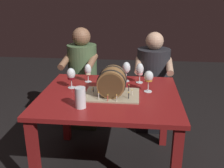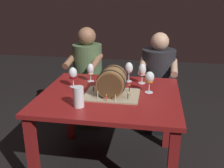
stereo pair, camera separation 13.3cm
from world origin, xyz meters
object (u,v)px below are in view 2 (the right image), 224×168
Objects in this scene: beer_pint at (79,97)px; person_seated_left at (88,82)px; dining_table at (110,106)px; barrel_cake at (112,83)px; wine_glass_white at (90,70)px; wine_glass_red at (73,74)px; wine_glass_empty at (129,68)px; person_seated_right at (157,86)px; wine_glass_rose at (142,71)px; wine_glass_amber at (150,78)px.

beer_pint is 1.14m from person_seated_left.
beer_pint is (-0.18, -0.29, 0.19)m from dining_table.
barrel_cake reaches higher than wine_glass_white.
wine_glass_empty reaches higher than wine_glass_red.
wine_glass_rose is at bearing -107.37° from person_seated_right.
wine_glass_empty reaches higher than beer_pint.
barrel_cake is 2.37× the size of wine_glass_rose.
beer_pint is at bearing -67.18° from wine_glass_red.
barrel_cake is at bearing -158.68° from wine_glass_amber.
beer_pint reaches higher than dining_table.
barrel_cake reaches higher than beer_pint.
wine_glass_amber is at bearing -19.35° from wine_glass_white.
person_seated_left reaches higher than beer_pint.
person_seated_right is at bearing 38.80° from wine_glass_white.
dining_table is at bearing 128.43° from barrel_cake.
person_seated_left reaches higher than barrel_cake.
wine_glass_red reaches higher than beer_pint.
person_seated_right is (0.40, 0.80, -0.09)m from dining_table.
wine_glass_white is at bearing -141.20° from person_seated_right.
person_seated_left is at bearing 135.68° from wine_glass_amber.
wine_glass_white reaches higher than beer_pint.
barrel_cake is 2.41× the size of wine_glass_amber.
person_seated_left reaches higher than dining_table.
person_seated_left is at bearing 94.01° from wine_glass_red.
wine_glass_amber is 0.68m from wine_glass_red.
wine_glass_red is 0.44m from beer_pint.
barrel_cake is at bearing -50.33° from wine_glass_white.
person_seated_right reaches higher than barrel_cake.
wine_glass_amber is 0.99× the size of wine_glass_empty.
wine_glass_empty reaches higher than wine_glass_amber.
wine_glass_rose is (-0.07, 0.23, -0.01)m from wine_glass_amber.
person_seated_left is (-0.22, 1.09, -0.27)m from beer_pint.
wine_glass_empty is at bearing 25.69° from wine_glass_red.
wine_glass_rose is (0.23, 0.34, 0.01)m from barrel_cake.
wine_glass_red is 0.53m from wine_glass_empty.
person_seated_left is 1.03× the size of person_seated_right.
wine_glass_rose and wine_glass_empty have the same top height.
dining_table is at bearing -50.20° from wine_glass_white.
wine_glass_red is (-0.38, 0.14, 0.01)m from barrel_cake.
wine_glass_red is at bearing -161.68° from wine_glass_rose.
person_seated_left is at bearing 107.93° from wine_glass_white.
wine_glass_amber is 0.16× the size of person_seated_left.
beer_pint is 1.26m from person_seated_right.
wine_glass_amber is at bearing -2.25° from wine_glass_red.
dining_table is 0.89m from person_seated_right.
beer_pint is at bearing -84.80° from wine_glass_white.
wine_glass_white is 0.15× the size of person_seated_right.
wine_glass_empty is (0.10, 0.37, 0.02)m from barrel_cake.
person_seated_right is (0.64, 0.51, -0.31)m from wine_glass_white.
dining_table is at bearing 57.74° from beer_pint.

